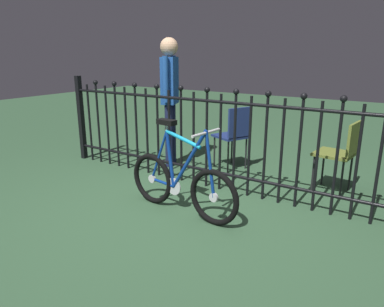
{
  "coord_description": "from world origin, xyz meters",
  "views": [
    {
      "loc": [
        1.99,
        -2.78,
        1.58
      ],
      "look_at": [
        0.05,
        0.21,
        0.55
      ],
      "focal_mm": 33.21,
      "sensor_mm": 36.0,
      "label": 1
    }
  ],
  "objects_px": {
    "bicycle": "(181,183)",
    "chair_navy": "(234,132)",
    "person_visitor": "(170,90)",
    "chair_olive": "(342,150)"
  },
  "relations": [
    {
      "from": "chair_olive",
      "to": "bicycle",
      "type": "bearing_deg",
      "value": -130.65
    },
    {
      "from": "chair_navy",
      "to": "chair_olive",
      "type": "xyz_separation_m",
      "value": [
        1.4,
        -0.13,
        -0.01
      ]
    },
    {
      "from": "chair_navy",
      "to": "person_visitor",
      "type": "distance_m",
      "value": 1.05
    },
    {
      "from": "bicycle",
      "to": "chair_navy",
      "type": "distance_m",
      "value": 1.57
    },
    {
      "from": "chair_navy",
      "to": "bicycle",
      "type": "bearing_deg",
      "value": -83.24
    },
    {
      "from": "bicycle",
      "to": "chair_navy",
      "type": "bearing_deg",
      "value": 96.76
    },
    {
      "from": "bicycle",
      "to": "chair_olive",
      "type": "relative_size",
      "value": 1.61
    },
    {
      "from": "chair_navy",
      "to": "chair_olive",
      "type": "height_order",
      "value": "chair_navy"
    },
    {
      "from": "person_visitor",
      "to": "chair_olive",
      "type": "bearing_deg",
      "value": 4.41
    },
    {
      "from": "bicycle",
      "to": "chair_navy",
      "type": "height_order",
      "value": "bicycle"
    }
  ]
}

